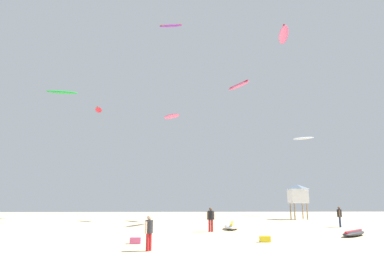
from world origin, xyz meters
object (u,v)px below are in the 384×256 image
at_px(person_left, 339,215).
at_px(gear_bag, 265,239).
at_px(kite_aloft_7, 303,138).
at_px(kite_aloft_6, 171,26).
at_px(kite_grounded_near, 232,226).
at_px(kite_aloft_0, 62,92).
at_px(kite_aloft_2, 172,116).
at_px(kite_aloft_3, 99,110).
at_px(cooler_box, 135,241).
at_px(person_midground, 211,217).
at_px(kite_aloft_5, 239,86).
at_px(lifeguard_tower, 298,194).
at_px(person_foreground, 149,230).
at_px(kite_grounded_mid, 354,233).
at_px(kite_aloft_4, 284,35).

xyz_separation_m(person_left, gear_bag, (-9.09, -10.56, -0.85)).
distance_m(gear_bag, kite_aloft_7, 39.21).
distance_m(gear_bag, kite_aloft_6, 30.66).
bearing_deg(person_left, kite_grounded_near, 29.32).
relative_size(kite_aloft_0, kite_aloft_2, 1.29).
distance_m(kite_grounded_near, kite_aloft_2, 18.03).
bearing_deg(kite_aloft_3, cooler_box, -73.13).
relative_size(person_midground, kite_aloft_2, 0.67).
bearing_deg(kite_aloft_5, kite_grounded_near, -104.09).
xyz_separation_m(person_left, kite_aloft_0, (-25.98, 5.68, 12.35)).
bearing_deg(kite_grounded_near, cooler_box, -124.58).
xyz_separation_m(kite_grounded_near, kite_aloft_7, (15.46, 25.12, 11.59)).
bearing_deg(kite_aloft_0, kite_aloft_7, 29.43).
bearing_deg(kite_aloft_2, kite_aloft_6, -95.50).
bearing_deg(lifeguard_tower, person_midground, -126.27).
distance_m(person_foreground, kite_aloft_3, 35.53).
bearing_deg(person_foreground, lifeguard_tower, -84.33).
bearing_deg(kite_aloft_5, kite_aloft_7, 45.63).
height_order(person_midground, kite_aloft_2, kite_aloft_2).
height_order(lifeguard_tower, kite_aloft_3, kite_aloft_3).
distance_m(kite_grounded_mid, kite_aloft_6, 30.75).
bearing_deg(gear_bag, cooler_box, -176.39).
relative_size(person_midground, kite_aloft_0, 0.52).
xyz_separation_m(person_foreground, kite_aloft_5, (8.86, 24.91, 15.24)).
bearing_deg(person_left, person_foreground, 63.09).
height_order(kite_aloft_2, kite_aloft_4, kite_aloft_4).
height_order(person_foreground, person_midground, person_midground).
bearing_deg(kite_aloft_4, cooler_box, -130.60).
bearing_deg(kite_aloft_0, kite_grounded_near, -23.24).
bearing_deg(person_left, kite_aloft_5, -39.51).
height_order(kite_aloft_0, kite_aloft_7, kite_aloft_0).
bearing_deg(kite_aloft_0, gear_bag, -43.88).
distance_m(kite_aloft_0, kite_aloft_7, 36.73).
bearing_deg(kite_aloft_7, kite_aloft_5, -134.37).
xyz_separation_m(cooler_box, kite_aloft_3, (-8.68, 28.61, 14.37)).
xyz_separation_m(kite_aloft_5, kite_aloft_6, (-8.43, -1.98, 6.81)).
height_order(person_left, kite_aloft_4, kite_aloft_4).
height_order(kite_grounded_mid, lifeguard_tower, lifeguard_tower).
xyz_separation_m(kite_aloft_2, kite_aloft_4, (12.28, -6.01, 7.88)).
relative_size(lifeguard_tower, kite_aloft_4, 0.92).
xyz_separation_m(kite_grounded_mid, gear_bag, (-6.46, -2.98, -0.02)).
distance_m(lifeguard_tower, kite_aloft_0, 29.62).
bearing_deg(person_midground, person_left, -83.78).
distance_m(kite_aloft_3, kite_aloft_7, 31.46).
xyz_separation_m(person_left, kite_aloft_5, (-6.33, 11.12, 15.15)).
xyz_separation_m(cooler_box, kite_aloft_0, (-9.89, 16.68, 13.19)).
bearing_deg(kite_grounded_near, kite_aloft_5, 75.91).
distance_m(person_left, kite_aloft_2, 21.46).
xyz_separation_m(person_left, lifeguard_tower, (0.87, 12.79, 2.05)).
bearing_deg(person_midground, kite_grounded_near, -50.28).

